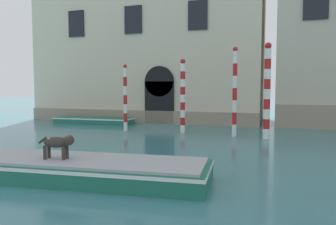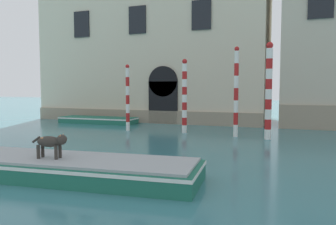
% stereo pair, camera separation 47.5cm
% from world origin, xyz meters
% --- Properties ---
extents(boat_foreground, '(7.89, 2.58, 0.51)m').
position_xyz_m(boat_foreground, '(3.17, 5.42, 0.27)').
color(boat_foreground, '#1E6651').
rests_on(boat_foreground, ground_plane).
extents(dog_on_deck, '(0.91, 0.36, 0.61)m').
position_xyz_m(dog_on_deck, '(3.42, 5.27, 0.91)').
color(dog_on_deck, '#332D28').
rests_on(dog_on_deck, boat_foreground).
extents(boat_moored_near_palazzo, '(4.97, 1.66, 0.39)m').
position_xyz_m(boat_moored_near_palazzo, '(-2.44, 16.58, 0.21)').
color(boat_moored_near_palazzo, '#1E6651').
rests_on(boat_moored_near_palazzo, ground_plane).
extents(mooring_pole_0, '(0.29, 0.29, 4.18)m').
position_xyz_m(mooring_pole_0, '(8.00, 13.56, 2.11)').
color(mooring_pole_0, white).
rests_on(mooring_pole_0, ground_plane).
extents(mooring_pole_1, '(0.21, 0.21, 4.08)m').
position_xyz_m(mooring_pole_1, '(6.58, 13.81, 2.05)').
color(mooring_pole_1, white).
rests_on(mooring_pole_1, ground_plane).
extents(mooring_pole_2, '(0.20, 0.20, 3.43)m').
position_xyz_m(mooring_pole_2, '(1.01, 13.96, 1.73)').
color(mooring_pole_2, white).
rests_on(mooring_pole_2, ground_plane).
extents(mooring_pole_3, '(0.25, 0.25, 3.64)m').
position_xyz_m(mooring_pole_3, '(3.99, 14.26, 1.84)').
color(mooring_pole_3, white).
rests_on(mooring_pole_3, ground_plane).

